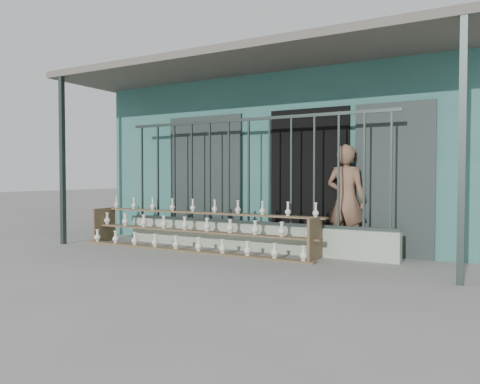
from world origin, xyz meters
The scene contains 6 objects.
ground centered at (0.00, 0.00, 0.00)m, with size 60.00×60.00×0.00m, color slate.
workshop_building centered at (0.00, 4.23, 1.62)m, with size 7.40×6.60×3.21m.
parapet_wall centered at (0.00, 1.30, 0.23)m, with size 5.00×0.20×0.45m, color #99A890.
security_fence centered at (0.00, 1.30, 1.35)m, with size 5.00×0.04×1.80m.
shelf_rack centered at (-0.81, 0.89, 0.36)m, with size 4.50×0.68×0.85m.
elderly_woman centered at (1.58, 1.65, 0.88)m, with size 0.65×0.42×1.77m, color brown.
Camera 1 is at (3.75, -5.69, 1.27)m, focal length 35.00 mm.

